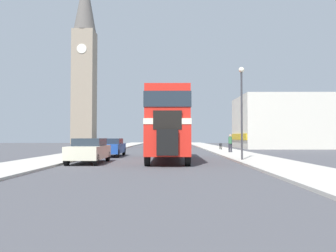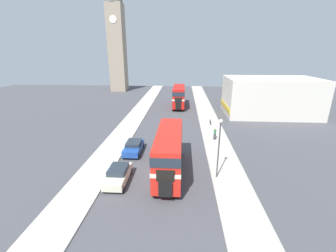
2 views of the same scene
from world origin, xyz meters
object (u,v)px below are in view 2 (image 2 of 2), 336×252
Objects in this scene: street_lamp at (219,140)px; car_parked_mid at (134,147)px; bicycle_on_pavement at (210,122)px; church_tower at (116,23)px; double_decker_bus at (169,149)px; car_parked_near at (118,175)px; bus_distant at (179,95)px; pedestrian_walking at (215,133)px.

car_parked_mid is at bearing 150.73° from street_lamp.
bicycle_on_pavement is 45.29m from church_tower.
double_decker_bus is 5.40m from car_parked_near.
double_decker_bus is 17.12m from bicycle_on_pavement.
bus_distant is at bearing 89.28° from double_decker_bus.
street_lamp is at bearing -29.27° from car_parked_mid.
double_decker_bus is 0.26× the size of church_tower.
church_tower reaches higher than double_decker_bus.
car_parked_mid is 50.37m from church_tower.
pedestrian_walking is (5.38, -19.29, -1.59)m from bus_distant.
double_decker_bus is 6.60m from car_parked_mid.
car_parked_mid is 11.05m from street_lamp.
pedestrian_walking is at bearing 57.71° from double_decker_bus.
church_tower reaches higher than car_parked_mid.
church_tower reaches higher than car_parked_near.
street_lamp is at bearing -65.09° from church_tower.
car_parked_mid is 0.72× the size of street_lamp.
car_parked_mid is at bearing -72.69° from church_tower.
car_parked_near is at bearing -133.04° from pedestrian_walking.
bus_distant is 5.68× the size of pedestrian_walking.
bus_distant is at bearing 98.41° from street_lamp.
street_lamp is at bearing -94.24° from bicycle_on_pavement.
double_decker_bus reaches higher than car_parked_near.
street_lamp is 0.15× the size of church_tower.
double_decker_bus is 55.08m from church_tower.
double_decker_bus reaches higher than pedestrian_walking.
pedestrian_walking is 0.28× the size of street_lamp.
church_tower is at bearing 114.91° from street_lamp.
pedestrian_walking is 0.04× the size of church_tower.
church_tower is (-18.85, 20.72, 16.75)m from bus_distant.
church_tower is (-24.22, 40.01, 18.34)m from pedestrian_walking.
double_decker_bus is at bearing -44.00° from car_parked_mid.
pedestrian_walking reaches higher than bicycle_on_pavement.
pedestrian_walking is 0.94× the size of bicycle_on_pavement.
car_parked_near is 9.94m from street_lamp.
car_parked_mid is (-4.56, 4.41, -1.83)m from double_decker_bus.
double_decker_bus is at bearing -90.72° from bus_distant.
church_tower is at bearing 105.14° from car_parked_near.
double_decker_bus is 1.67× the size of street_lamp.
double_decker_bus is 2.35× the size of car_parked_near.
street_lamp is (4.66, -0.77, 1.38)m from double_decker_bus.
street_lamp is at bearing 7.86° from car_parked_near.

